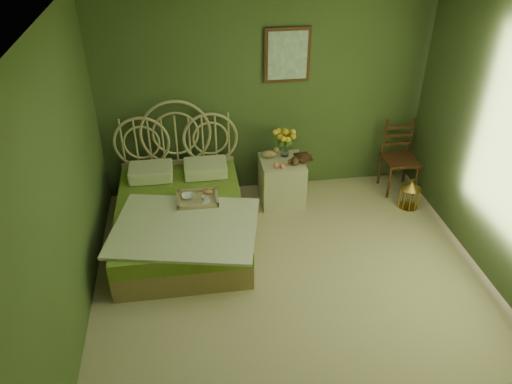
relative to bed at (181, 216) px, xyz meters
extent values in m
plane|color=#C8B391|center=(1.10, -1.27, -0.29)|extent=(4.50, 4.50, 0.00)
plane|color=silver|center=(1.10, -1.27, 2.31)|extent=(4.50, 4.50, 0.00)
plane|color=#475A2F|center=(1.10, 0.98, 1.01)|extent=(4.00, 0.00, 4.00)
plane|color=#475A2F|center=(-0.90, -1.27, 1.01)|extent=(0.00, 4.50, 4.50)
cube|color=#3E1C11|center=(1.35, 0.96, 1.46)|extent=(0.54, 0.03, 0.64)
cube|color=silver|center=(1.35, 0.94, 1.46)|extent=(0.46, 0.01, 0.56)
cube|color=#A08350|center=(0.00, -0.06, -0.15)|extent=(1.38, 1.84, 0.28)
cube|color=olive|center=(0.00, -0.06, 0.08)|extent=(1.38, 1.84, 0.18)
cube|color=white|center=(0.05, -0.47, 0.19)|extent=(1.65, 1.38, 0.03)
cube|color=white|center=(-0.33, 0.58, 0.26)|extent=(0.51, 0.37, 0.15)
cube|color=white|center=(0.32, 0.58, 0.26)|extent=(0.51, 0.37, 0.15)
cube|color=#CDBC89|center=(0.20, -0.02, 0.19)|extent=(0.45, 0.36, 0.04)
ellipsoid|color=#B77A38|center=(0.32, 0.07, 0.24)|extent=(0.12, 0.07, 0.05)
cube|color=beige|center=(1.25, 0.57, 0.00)|extent=(0.52, 0.52, 0.58)
cylinder|color=silver|center=(1.31, 0.70, 0.38)|extent=(0.10, 0.10, 0.18)
ellipsoid|color=#A08350|center=(1.11, 0.68, 0.34)|extent=(0.21, 0.11, 0.10)
sphere|color=#E77C59|center=(1.15, 0.41, 0.32)|extent=(0.07, 0.07, 0.07)
sphere|color=#E77C59|center=(1.22, 0.39, 0.32)|extent=(0.07, 0.07, 0.07)
cube|color=#3E1C11|center=(2.80, 0.62, 0.15)|extent=(0.42, 0.42, 0.04)
cylinder|color=#3E1C11|center=(2.62, 0.44, -0.07)|extent=(0.04, 0.04, 0.44)
cylinder|color=#3E1C11|center=(2.97, 0.44, -0.07)|extent=(0.04, 0.04, 0.44)
cylinder|color=#3E1C11|center=(2.62, 0.80, -0.07)|extent=(0.04, 0.04, 0.44)
cylinder|color=#3E1C11|center=(2.97, 0.80, -0.07)|extent=(0.04, 0.04, 0.44)
cube|color=#3E1C11|center=(2.80, 0.80, 0.40)|extent=(0.35, 0.05, 0.49)
cylinder|color=gold|center=(2.80, 0.20, -0.28)|extent=(0.24, 0.24, 0.01)
cylinder|color=gold|center=(2.80, 0.20, -0.15)|extent=(0.24, 0.24, 0.27)
cone|color=gold|center=(2.80, 0.20, 0.03)|extent=(0.24, 0.24, 0.10)
imported|color=#381E0F|center=(1.43, 0.59, 0.30)|extent=(0.20, 0.26, 0.02)
imported|color=#472819|center=(1.43, 0.59, 0.32)|extent=(0.26, 0.28, 0.02)
imported|color=white|center=(0.10, 0.03, 0.23)|extent=(0.15, 0.15, 0.03)
imported|color=white|center=(0.28, -0.08, 0.25)|extent=(0.08, 0.08, 0.07)
camera|label=1|loc=(0.18, -4.63, 3.24)|focal=35.00mm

